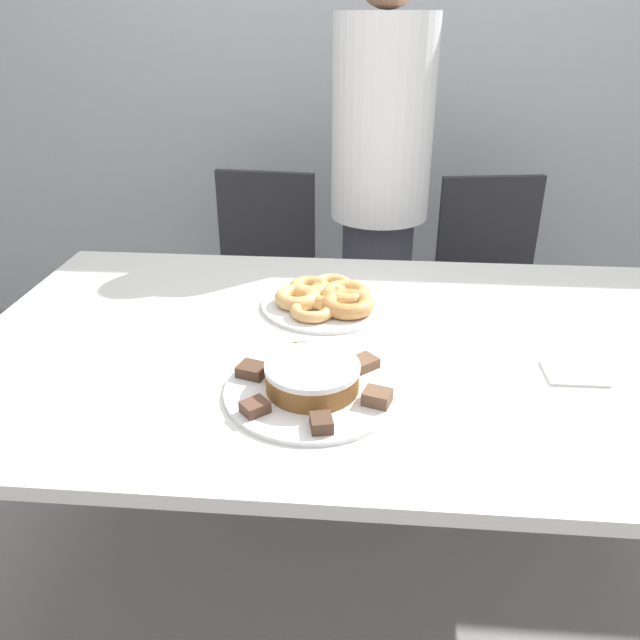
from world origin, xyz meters
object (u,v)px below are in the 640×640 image
object	(u,v)px
person_standing	(379,197)
office_chair_right	(492,303)
plate_cake	(312,391)
office_chair_left	(259,295)
plate_donuts	(326,304)
napkin	(574,373)
frosted_cake	(312,376)

from	to	relation	value
person_standing	office_chair_right	world-z (taller)	person_standing
office_chair_right	plate_cake	distance (m)	1.39
office_chair_left	office_chair_right	world-z (taller)	same
plate_donuts	napkin	bearing A→B (deg)	-28.76
frosted_cake	napkin	xyz separation A→B (m)	(0.54, 0.11, -0.03)
office_chair_left	frosted_cake	xyz separation A→B (m)	(0.33, -1.22, 0.38)
plate_cake	plate_donuts	xyz separation A→B (m)	(-0.00, 0.41, 0.00)
plate_cake	office_chair_left	bearing A→B (deg)	105.24
office_chair_right	napkin	size ratio (longest dim) A/B	7.21
office_chair_left	plate_donuts	bearing A→B (deg)	-62.23
office_chair_left	napkin	world-z (taller)	office_chair_left
plate_donuts	frosted_cake	world-z (taller)	frosted_cake
office_chair_left	napkin	distance (m)	1.45
person_standing	plate_cake	world-z (taller)	person_standing
office_chair_right	napkin	bearing A→B (deg)	-101.76
office_chair_left	napkin	size ratio (longest dim) A/B	7.21
person_standing	napkin	distance (m)	1.03
office_chair_left	plate_donuts	size ratio (longest dim) A/B	2.64
plate_cake	plate_donuts	distance (m)	0.41
person_standing	plate_donuts	xyz separation A→B (m)	(-0.13, -0.64, -0.11)
napkin	office_chair_right	bearing A→B (deg)	87.31
plate_cake	office_chair_right	bearing A→B (deg)	64.19
person_standing	frosted_cake	size ratio (longest dim) A/B	8.71
office_chair_right	plate_donuts	size ratio (longest dim) A/B	2.64
plate_cake	frosted_cake	world-z (taller)	frosted_cake
plate_donuts	napkin	world-z (taller)	plate_donuts
office_chair_left	plate_cake	size ratio (longest dim) A/B	2.49
office_chair_right	plate_cake	world-z (taller)	office_chair_right
office_chair_left	plate_cake	bearing A→B (deg)	-69.08
person_standing	office_chair_right	size ratio (longest dim) A/B	1.87
frosted_cake	napkin	world-z (taller)	frosted_cake
office_chair_left	frosted_cake	bearing A→B (deg)	-69.08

